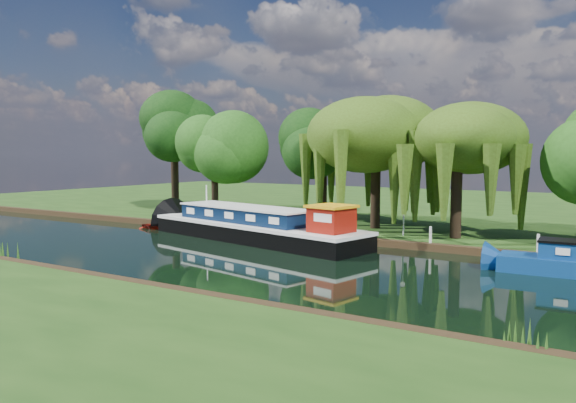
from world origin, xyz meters
The scene contains 12 objects.
ground centered at (0.00, 0.00, 0.00)m, with size 120.00×120.00×0.00m, color black.
far_bank centered at (0.00, 34.00, 0.23)m, with size 120.00×52.00×0.45m, color #1A3A10.
dutch_barge centered at (-8.14, 5.87, 0.91)m, with size 17.89×7.50×3.68m.
red_dinghy centered at (-18.19, 6.64, 0.00)m, with size 1.97×2.76×0.57m, color maroon.
willow_left centered at (-2.59, 12.99, 6.99)m, with size 7.51×7.51×9.01m.
willow_right centered at (3.70, 11.25, 6.14)m, with size 6.40×6.40×7.80m.
tree_far_left centered at (-17.87, 13.40, 6.45)m, with size 5.44×5.44×8.77m.
tree_far_back centered at (-24.69, 15.60, 7.61)m, with size 6.12×6.12×10.30m.
tree_far_mid centered at (-8.27, 15.55, 6.18)m, with size 5.07×5.07×8.30m.
lamppost centered at (0.50, 10.50, 2.42)m, with size 0.36×0.36×2.56m.
mooring_posts centered at (-0.50, 8.40, 0.95)m, with size 19.16×0.16×1.00m.
reeds_near centered at (6.87, -7.57, 0.55)m, with size 33.70×1.50×1.10m.
Camera 1 is at (13.59, -24.56, 5.81)m, focal length 35.00 mm.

